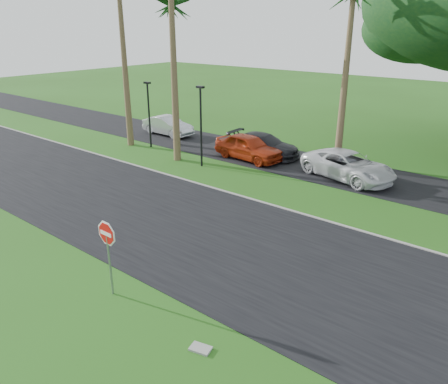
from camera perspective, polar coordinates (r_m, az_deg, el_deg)
name	(u,v)px	position (r m, az deg, el deg)	size (l,w,h in m)	color
ground	(171,252)	(16.38, -7.00, -7.79)	(120.00, 120.00, 0.00)	#224D13
road	(206,233)	(17.65, -2.36, -5.35)	(120.00, 8.00, 0.02)	black
parking_strip	(325,169)	(25.88, 13.11, 2.92)	(120.00, 5.00, 0.02)	black
curb	(263,202)	(20.57, 5.07, -1.35)	(120.00, 0.12, 0.06)	gray
stop_sign_near	(108,243)	(13.53, -14.95, -6.48)	(1.05, 0.07, 2.62)	gray
palm_left_mid	(172,9)	(29.55, -6.85, 22.61)	(5.00, 5.00, 10.00)	brown
streetlight_left	(149,110)	(29.74, -9.79, 10.47)	(0.45, 0.25, 4.34)	black
streetlight_right	(201,122)	(25.18, -3.04, 9.18)	(0.45, 0.25, 4.64)	black
car_silver	(168,126)	(33.28, -7.34, 8.56)	(1.46, 4.19, 1.38)	#B8BBC0
car_red	(249,147)	(26.93, 3.24, 5.85)	(1.82, 4.53, 1.54)	#A1270D
car_dark	(264,145)	(27.79, 5.23, 6.11)	(1.93, 4.76, 1.38)	black
car_minivan	(348,166)	(24.41, 15.91, 3.30)	(2.41, 5.22, 1.45)	silver
utility_slab	(201,349)	(12.02, -3.08, -19.74)	(0.55, 0.35, 0.06)	gray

